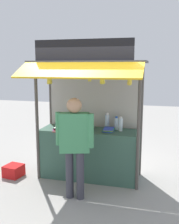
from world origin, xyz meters
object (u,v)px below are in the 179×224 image
water_bottle_right (70,123)px  magazine_stack_center (87,128)px  water_bottle_rear_center (116,123)px  banana_bunch_inner_right (49,80)px  banana_bunch_leftmost (130,81)px  water_bottle_mid_left (121,124)px  banana_bunch_inner_left (102,79)px  vendor_person (75,139)px  plastic_crate (14,171)px  magazine_stack_mid_right (109,130)px  water_bottle_front_right (107,121)px  magazine_stack_far_left (60,129)px  water_bottle_back_left (81,121)px  banana_bunch_rightmost (90,78)px

water_bottle_right → magazine_stack_center: 0.38m
water_bottle_rear_center → banana_bunch_inner_right: (-1.13, -0.57, 0.85)m
magazine_stack_center → banana_bunch_leftmost: bearing=-25.4°
water_bottle_mid_left → water_bottle_right: bearing=-178.9°
water_bottle_rear_center → banana_bunch_inner_left: size_ratio=0.96×
banana_bunch_inner_left → vendor_person: size_ratio=0.16×
water_bottle_right → banana_bunch_inner_left: size_ratio=0.84×
water_bottle_rear_center → banana_bunch_inner_left: 1.06m
banana_bunch_leftmost → vendor_person: size_ratio=0.17×
plastic_crate → banana_bunch_leftmost: bearing=-1.2°
banana_bunch_leftmost → magazine_stack_mid_right: bearing=136.6°
water_bottle_front_right → magazine_stack_far_left: water_bottle_front_right is taller
water_bottle_mid_left → magazine_stack_mid_right: 0.25m
water_bottle_right → plastic_crate: size_ratio=0.69×
magazine_stack_mid_right → banana_bunch_leftmost: size_ratio=1.11×
water_bottle_back_left → vendor_person: 1.07m
magazine_stack_far_left → magazine_stack_center: size_ratio=1.03×
water_bottle_right → water_bottle_back_left: bearing=34.6°
magazine_stack_far_left → banana_bunch_inner_right: size_ratio=0.93×
vendor_person → water_bottle_rear_center: bearing=46.9°
water_bottle_back_left → water_bottle_right: bearing=-145.4°
water_bottle_front_right → banana_bunch_leftmost: (0.49, -0.63, 0.83)m
water_bottle_rear_center → plastic_crate: size_ratio=0.78×
water_bottle_rear_center → water_bottle_back_left: bearing=178.8°
water_bottle_back_left → banana_bunch_rightmost: size_ratio=1.11×
banana_bunch_rightmost → plastic_crate: bearing=178.2°
magazine_stack_far_left → banana_bunch_leftmost: 1.62m
magazine_stack_mid_right → banana_bunch_inner_left: bearing=-96.5°
water_bottle_mid_left → magazine_stack_far_left: water_bottle_mid_left is taller
magazine_stack_mid_right → plastic_crate: magazine_stack_mid_right is taller
water_bottle_rear_center → banana_bunch_inner_left: (-0.16, -0.57, 0.87)m
banana_bunch_leftmost → vendor_person: 1.31m
magazine_stack_mid_right → banana_bunch_inner_right: (-1.01, -0.39, 0.94)m
plastic_crate → water_bottle_right: bearing=20.7°
banana_bunch_rightmost → water_bottle_mid_left: bearing=44.3°
water_bottle_right → magazine_stack_mid_right: 0.80m
water_bottle_front_right → banana_bunch_leftmost: bearing=-52.0°
magazine_stack_mid_right → banana_bunch_inner_right: size_ratio=1.08×
water_bottle_rear_center → magazine_stack_center: bearing=-162.9°
water_bottle_rear_center → water_bottle_right: size_ratio=1.14×
water_bottle_rear_center → water_bottle_back_left: 0.72m
banana_bunch_inner_left → water_bottle_front_right: bearing=92.9°
banana_bunch_inner_right → vendor_person: banana_bunch_inner_right is taller
water_bottle_rear_center → magazine_stack_center: water_bottle_rear_center is taller
banana_bunch_inner_left → vendor_person: banana_bunch_inner_left is taller
water_bottle_front_right → vendor_person: vendor_person is taller
plastic_crate → banana_bunch_rightmost: bearing=-1.8°
water_bottle_rear_center → water_bottle_front_right: water_bottle_front_right is taller
banana_bunch_rightmost → water_bottle_right: bearing=139.3°
water_bottle_rear_center → magazine_stack_far_left: water_bottle_rear_center is taller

